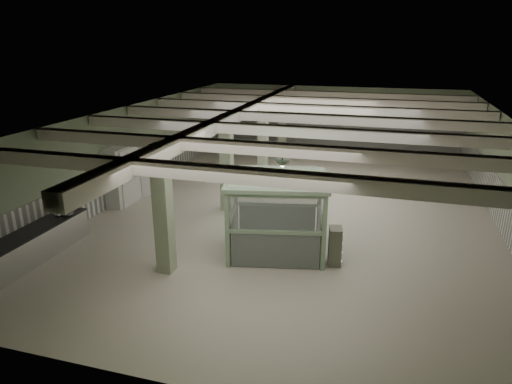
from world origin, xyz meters
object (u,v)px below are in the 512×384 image
(guard_booth, at_px, (277,201))
(filing_cabinet, at_px, (335,246))
(walkin_cooler, at_px, (129,172))
(prep_counter, at_px, (19,253))

(guard_booth, height_order, filing_cabinet, guard_booth)
(walkin_cooler, bearing_deg, filing_cabinet, -21.20)
(prep_counter, bearing_deg, guard_booth, 24.63)
(prep_counter, distance_m, walkin_cooler, 6.06)
(prep_counter, relative_size, walkin_cooler, 2.03)
(prep_counter, xyz_separation_m, walkin_cooler, (-0.08, 6.02, 0.69))
(guard_booth, bearing_deg, filing_cabinet, -22.93)
(guard_booth, distance_m, filing_cabinet, 2.12)
(prep_counter, relative_size, guard_booth, 1.52)
(walkin_cooler, bearing_deg, prep_counter, -89.20)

